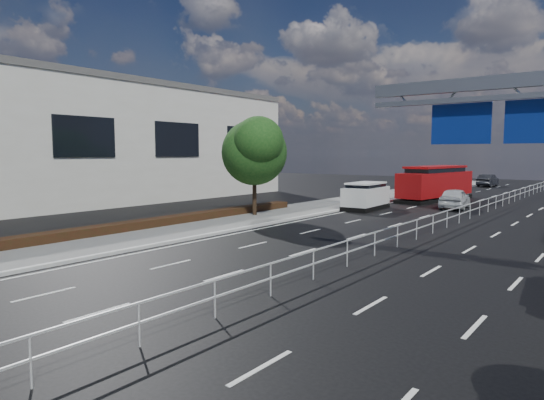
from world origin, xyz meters
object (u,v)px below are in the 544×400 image
Objects in this scene: near_car_dark at (488,180)px; white_minivan at (366,196)px; near_car_silver at (455,198)px; red_bus at (436,182)px.

white_minivan is at bearing 89.15° from near_car_dark.
near_car_silver is 0.98× the size of near_car_dark.
red_bus is 2.28× the size of near_car_silver.
near_car_dark is at bearing 85.38° from white_minivan.
white_minivan is 33.34m from near_car_dark.
near_car_silver is 28.98m from near_car_dark.
near_car_silver reaches higher than near_car_dark.
white_minivan is 1.03× the size of near_car_silver.
white_minivan reaches higher than near_car_dark.
white_minivan is 1.02× the size of near_car_dark.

